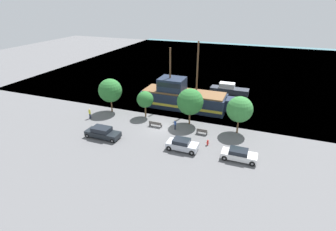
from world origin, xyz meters
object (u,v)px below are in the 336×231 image
at_px(pirate_ship, 183,97).
at_px(pedestrian_walking_near, 175,125).
at_px(parked_car_curb_front, 182,145).
at_px(bench_promenade_east, 202,131).
at_px(moored_boat_dockside, 229,89).
at_px(parked_car_curb_rear, 239,155).
at_px(bench_promenade_west, 155,124).
at_px(parked_car_curb_mid, 103,133).
at_px(fire_hydrant, 208,142).
at_px(pedestrian_walking_far, 90,113).

relative_size(pirate_ship, pedestrian_walking_near, 10.35).
bearing_deg(parked_car_curb_front, bench_promenade_east, 74.80).
distance_m(moored_boat_dockside, parked_car_curb_rear, 24.42).
bearing_deg(pirate_ship, moored_boat_dockside, 58.89).
bearing_deg(bench_promenade_west, parked_car_curb_mid, -134.09).
bearing_deg(fire_hydrant, pedestrian_walking_far, 175.65).
xyz_separation_m(pirate_ship, pedestrian_walking_far, (-12.49, -9.75, -1.05)).
relative_size(parked_car_curb_front, pedestrian_walking_near, 2.58).
distance_m(fire_hydrant, pedestrian_walking_near, 6.19).
bearing_deg(pedestrian_walking_near, bench_promenade_west, -175.33).
distance_m(parked_car_curb_front, parked_car_curb_mid, 11.33).
distance_m(pirate_ship, moored_boat_dockside, 12.47).
bearing_deg(bench_promenade_west, bench_promenade_east, 1.35).
xyz_separation_m(moored_boat_dockside, pedestrian_walking_near, (-4.83, -19.12, -0.00)).
relative_size(parked_car_curb_rear, bench_promenade_west, 2.09).
bearing_deg(fire_hydrant, bench_promenade_west, 163.71).
relative_size(parked_car_curb_front, pedestrian_walking_far, 2.37).
distance_m(parked_car_curb_front, parked_car_curb_rear, 7.06).
height_order(parked_car_curb_rear, fire_hydrant, parked_car_curb_rear).
relative_size(parked_car_curb_mid, bench_promenade_west, 2.47).
height_order(moored_boat_dockside, fire_hydrant, moored_boat_dockside).
relative_size(parked_car_curb_mid, pedestrian_walking_near, 3.18).
relative_size(parked_car_curb_mid, parked_car_curb_rear, 1.18).
bearing_deg(parked_car_curb_front, fire_hydrant, 39.23).
bearing_deg(parked_car_curb_mid, pirate_ship, 64.16).
bearing_deg(parked_car_curb_rear, moored_boat_dockside, 101.71).
bearing_deg(bench_promenade_east, fire_hydrant, -61.57).
bearing_deg(pirate_ship, pedestrian_walking_far, -142.02).
distance_m(parked_car_curb_mid, bench_promenade_east, 13.94).
bearing_deg(parked_car_curb_mid, fire_hydrant, 12.67).
relative_size(parked_car_curb_mid, pedestrian_walking_far, 2.92).
relative_size(pirate_ship, bench_promenade_west, 8.04).
distance_m(fire_hydrant, bench_promenade_east, 3.05).
bearing_deg(parked_car_curb_rear, parked_car_curb_mid, -176.46).
distance_m(moored_boat_dockside, bench_promenade_west, 20.92).
bearing_deg(pirate_ship, parked_car_curb_front, -72.30).
relative_size(parked_car_curb_rear, fire_hydrant, 5.42).
bearing_deg(parked_car_curb_mid, bench_promenade_west, 45.91).
relative_size(fire_hydrant, bench_promenade_east, 0.50).
xyz_separation_m(bench_promenade_west, pedestrian_walking_near, (3.07, 0.25, 0.32)).
distance_m(bench_promenade_east, pedestrian_walking_far, 18.20).
bearing_deg(parked_car_curb_rear, parked_car_curb_front, -177.95).
distance_m(parked_car_curb_mid, fire_hydrant, 14.46).
xyz_separation_m(parked_car_curb_rear, fire_hydrant, (-4.26, 2.03, -0.29)).
bearing_deg(parked_car_curb_front, pirate_ship, 107.70).
xyz_separation_m(moored_boat_dockside, bench_promenade_west, (-7.90, -19.37, -0.32)).
xyz_separation_m(bench_promenade_west, pedestrian_walking_far, (-11.01, -1.02, 0.40)).
relative_size(fire_hydrant, pedestrian_walking_far, 0.45).
bearing_deg(bench_promenade_west, moored_boat_dockside, 67.82).
bearing_deg(pedestrian_walking_near, moored_boat_dockside, 75.83).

